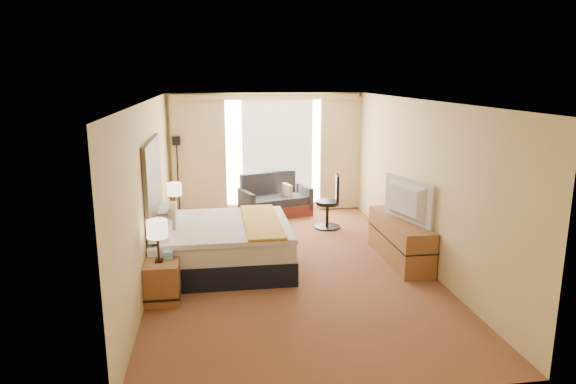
{
  "coord_description": "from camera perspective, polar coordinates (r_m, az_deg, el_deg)",
  "views": [
    {
      "loc": [
        -1.14,
        -7.64,
        2.97
      ],
      "look_at": [
        0.04,
        0.4,
        1.11
      ],
      "focal_mm": 32.0,
      "sensor_mm": 36.0,
      "label": 1
    }
  ],
  "objects": [
    {
      "name": "headboard",
      "position": [
        8.07,
        -14.7,
        0.35
      ],
      "size": [
        0.06,
        1.85,
        1.5
      ],
      "primitive_type": "cube",
      "color": "black",
      "rests_on": "wall_left"
    },
    {
      "name": "lamp_left",
      "position": [
        6.93,
        -14.34,
        -4.09
      ],
      "size": [
        0.27,
        0.27,
        0.58
      ],
      "color": "black",
      "rests_on": "nightstand_left"
    },
    {
      "name": "ceiling",
      "position": [
        7.73,
        0.14,
        10.12
      ],
      "size": [
        4.2,
        7.0,
        0.02
      ],
      "primitive_type": "cube",
      "color": "beige",
      "rests_on": "wall_back"
    },
    {
      "name": "curtains",
      "position": [
        11.19,
        -2.45,
        4.84
      ],
      "size": [
        4.12,
        0.19,
        2.56
      ],
      "color": "beige",
      "rests_on": "floor"
    },
    {
      "name": "loveseat",
      "position": [
        11.08,
        -1.48,
        -1.09
      ],
      "size": [
        1.61,
        1.18,
        0.9
      ],
      "rotation": [
        0.0,
        0.0,
        0.31
      ],
      "color": "maroon",
      "rests_on": "floor"
    },
    {
      "name": "floor_lamp",
      "position": [
        11.05,
        -12.21,
        3.46
      ],
      "size": [
        0.22,
        0.22,
        1.72
      ],
      "color": "black",
      "rests_on": "floor"
    },
    {
      "name": "media_dresser",
      "position": [
        8.6,
        12.33,
        -5.17
      ],
      "size": [
        0.5,
        1.8,
        0.7
      ],
      "primitive_type": "cube",
      "color": "olive",
      "rests_on": "floor"
    },
    {
      "name": "wall_left",
      "position": [
        7.88,
        -15.15,
        0.17
      ],
      "size": [
        0.02,
        7.0,
        2.6
      ],
      "primitive_type": "cube",
      "color": "#D9BF84",
      "rests_on": "ground"
    },
    {
      "name": "desk_chair",
      "position": [
        10.16,
        4.73,
        -1.38
      ],
      "size": [
        0.52,
        0.52,
        1.07
      ],
      "rotation": [
        0.0,
        0.0,
        -0.19
      ],
      "color": "black",
      "rests_on": "floor"
    },
    {
      "name": "nightstand_right",
      "position": [
        9.51,
        -12.43,
        -3.91
      ],
      "size": [
        0.45,
        0.52,
        0.55
      ],
      "primitive_type": "cube",
      "color": "olive",
      "rests_on": "floor"
    },
    {
      "name": "window",
      "position": [
        11.31,
        -1.21,
        4.48
      ],
      "size": [
        2.3,
        0.02,
        2.3
      ],
      "primitive_type": "cube",
      "color": "white",
      "rests_on": "wall_back"
    },
    {
      "name": "wall_back",
      "position": [
        11.32,
        -2.49,
        4.37
      ],
      "size": [
        4.2,
        0.02,
        2.6
      ],
      "primitive_type": "cube",
      "color": "#D9BF84",
      "rests_on": "ground"
    },
    {
      "name": "bed",
      "position": [
        8.15,
        -7.4,
        -5.8
      ],
      "size": [
        2.11,
        1.93,
        1.03
      ],
      "color": "black",
      "rests_on": "floor"
    },
    {
      "name": "telephone",
      "position": [
        9.41,
        -12.2,
        -2.14
      ],
      "size": [
        0.18,
        0.16,
        0.06
      ],
      "primitive_type": "cube",
      "rotation": [
        0.0,
        0.0,
        -0.22
      ],
      "color": "black",
      "rests_on": "nightstand_right"
    },
    {
      "name": "nightstand_left",
      "position": [
        7.15,
        -13.76,
        -9.66
      ],
      "size": [
        0.45,
        0.52,
        0.55
      ],
      "primitive_type": "cube",
      "color": "olive",
      "rests_on": "floor"
    },
    {
      "name": "lamp_right",
      "position": [
        9.35,
        -12.53,
        0.24
      ],
      "size": [
        0.26,
        0.26,
        0.55
      ],
      "color": "black",
      "rests_on": "nightstand_right"
    },
    {
      "name": "wall_front",
      "position": [
        4.61,
        6.66,
        -8.49
      ],
      "size": [
        4.2,
        0.02,
        2.6
      ],
      "primitive_type": "cube",
      "color": "#D9BF84",
      "rests_on": "ground"
    },
    {
      "name": "wall_right",
      "position": [
        8.46,
        14.35,
        1.08
      ],
      "size": [
        0.02,
        7.0,
        2.6
      ],
      "primitive_type": "cube",
      "color": "#D9BF84",
      "rests_on": "ground"
    },
    {
      "name": "tissue_box",
      "position": [
        7.14,
        -13.2,
        -6.83
      ],
      "size": [
        0.13,
        0.13,
        0.11
      ],
      "primitive_type": "cube",
      "rotation": [
        0.0,
        0.0,
        -0.12
      ],
      "color": "#81ADC8",
      "rests_on": "nightstand_left"
    },
    {
      "name": "floor",
      "position": [
        8.27,
        0.13,
        -8.17
      ],
      "size": [
        4.2,
        7.0,
        0.02
      ],
      "primitive_type": "cube",
      "color": "#581E19",
      "rests_on": "ground"
    },
    {
      "name": "television",
      "position": [
        8.26,
        12.6,
        -0.96
      ],
      "size": [
        0.47,
        1.18,
        0.68
      ],
      "primitive_type": "imported",
      "rotation": [
        0.0,
        0.0,
        1.85
      ],
      "color": "black",
      "rests_on": "media_dresser"
    }
  ]
}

